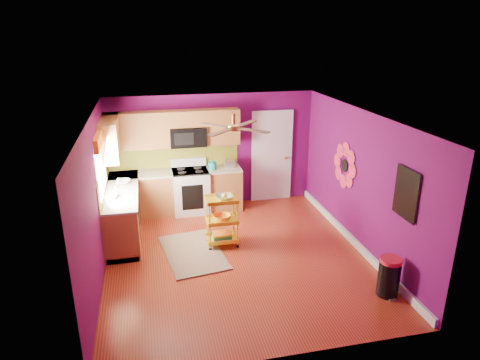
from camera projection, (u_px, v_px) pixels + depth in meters
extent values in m
plane|color=maroon|center=(237.00, 257.00, 7.55)|extent=(5.00, 5.00, 0.00)
cube|color=#5F0A54|center=(213.00, 151.00, 9.43)|extent=(4.50, 0.04, 2.50)
cube|color=#5F0A54|center=(283.00, 269.00, 4.84)|extent=(4.50, 0.04, 2.50)
cube|color=#5F0A54|center=(96.00, 202.00, 6.67)|extent=(0.04, 5.00, 2.50)
cube|color=#5F0A54|center=(360.00, 181.00, 7.59)|extent=(0.04, 5.00, 2.50)
cube|color=silver|center=(236.00, 117.00, 6.71)|extent=(4.50, 5.00, 0.04)
cube|color=white|center=(353.00, 240.00, 7.99)|extent=(0.05, 4.90, 0.14)
cube|color=brown|center=(123.00, 213.00, 8.24)|extent=(0.60, 2.30, 0.90)
cube|color=brown|center=(177.00, 192.00, 9.25)|extent=(2.80, 0.60, 0.90)
cube|color=beige|center=(121.00, 190.00, 8.08)|extent=(0.63, 2.30, 0.04)
cube|color=beige|center=(176.00, 172.00, 9.09)|extent=(2.80, 0.63, 0.04)
cube|color=black|center=(125.00, 231.00, 8.38)|extent=(0.54, 2.30, 0.10)
cube|color=black|center=(178.00, 209.00, 9.38)|extent=(2.80, 0.54, 0.10)
cube|color=white|center=(191.00, 191.00, 9.28)|extent=(0.76, 0.66, 0.92)
cube|color=black|center=(190.00, 171.00, 9.12)|extent=(0.76, 0.62, 0.03)
cube|color=white|center=(188.00, 162.00, 9.34)|extent=(0.76, 0.06, 0.18)
cube|color=black|center=(193.00, 197.00, 8.98)|extent=(0.45, 0.02, 0.55)
cube|color=brown|center=(137.00, 131.00, 8.76)|extent=(1.32, 0.33, 0.75)
cube|color=brown|center=(222.00, 126.00, 9.12)|extent=(0.72, 0.33, 0.75)
cube|color=brown|center=(187.00, 118.00, 8.90)|extent=(0.76, 0.33, 0.34)
cube|color=brown|center=(110.00, 138.00, 8.21)|extent=(0.33, 1.30, 0.75)
cube|color=black|center=(188.00, 137.00, 9.00)|extent=(0.76, 0.38, 0.40)
cube|color=#686817|center=(174.00, 156.00, 9.26)|extent=(2.80, 0.01, 0.51)
cube|color=#686817|center=(103.00, 177.00, 7.93)|extent=(0.01, 2.30, 0.51)
cube|color=white|center=(101.00, 164.00, 7.54)|extent=(0.03, 1.20, 1.00)
cube|color=orange|center=(99.00, 138.00, 7.39)|extent=(0.08, 1.35, 0.22)
cube|color=white|center=(272.00, 157.00, 9.76)|extent=(0.85, 0.04, 2.05)
cube|color=white|center=(272.00, 157.00, 9.74)|extent=(0.95, 0.02, 2.15)
sphere|color=#BF8C3F|center=(286.00, 158.00, 9.78)|extent=(0.07, 0.07, 0.07)
cylinder|color=black|center=(345.00, 166.00, 8.11)|extent=(0.01, 0.24, 0.24)
cube|color=#169282|center=(407.00, 194.00, 6.20)|extent=(0.03, 0.52, 0.72)
cube|color=black|center=(406.00, 194.00, 6.20)|extent=(0.01, 0.56, 0.76)
cylinder|color=#BF8C3F|center=(234.00, 119.00, 6.92)|extent=(0.06, 0.06, 0.16)
cylinder|color=#BF8C3F|center=(234.00, 128.00, 6.97)|extent=(0.20, 0.20, 0.08)
cube|color=#4C2D19|center=(246.00, 123.00, 7.27)|extent=(0.47, 0.47, 0.01)
cube|color=#4C2D19|center=(215.00, 125.00, 7.16)|extent=(0.47, 0.47, 0.01)
cube|color=#4C2D19|center=(220.00, 132.00, 6.66)|extent=(0.47, 0.47, 0.01)
cube|color=#4C2D19|center=(254.00, 131.00, 6.77)|extent=(0.47, 0.47, 0.01)
cube|color=#311B10|center=(193.00, 252.00, 7.68)|extent=(1.19, 1.71, 0.02)
cylinder|color=yellow|center=(210.00, 227.00, 7.60)|extent=(0.02, 0.02, 0.88)
cylinder|color=yellow|center=(237.00, 224.00, 7.70)|extent=(0.02, 0.02, 0.88)
cylinder|color=yellow|center=(207.00, 219.00, 7.92)|extent=(0.02, 0.02, 0.88)
cylinder|color=yellow|center=(234.00, 216.00, 8.02)|extent=(0.02, 0.02, 0.88)
sphere|color=black|center=(210.00, 249.00, 7.75)|extent=(0.06, 0.06, 0.06)
sphere|color=black|center=(238.00, 246.00, 7.85)|extent=(0.06, 0.06, 0.06)
sphere|color=black|center=(208.00, 240.00, 8.07)|extent=(0.06, 0.06, 0.06)
sphere|color=black|center=(234.00, 238.00, 8.17)|extent=(0.06, 0.06, 0.06)
cube|color=yellow|center=(222.00, 200.00, 7.67)|extent=(0.57, 0.41, 0.03)
cube|color=yellow|center=(222.00, 221.00, 7.80)|extent=(0.57, 0.41, 0.03)
cube|color=yellow|center=(222.00, 239.00, 7.93)|extent=(0.57, 0.41, 0.03)
imported|color=beige|center=(224.00, 197.00, 7.66)|extent=(0.31, 0.31, 0.08)
sphere|color=yellow|center=(224.00, 196.00, 7.65)|extent=(0.10, 0.10, 0.10)
imported|color=orange|center=(222.00, 217.00, 7.78)|extent=(0.32, 0.32, 0.10)
cube|color=navy|center=(222.00, 237.00, 7.92)|extent=(0.33, 0.25, 0.04)
cube|color=#267233|center=(222.00, 235.00, 7.91)|extent=(0.33, 0.25, 0.04)
cube|color=orange|center=(222.00, 233.00, 7.89)|extent=(0.33, 0.25, 0.03)
cylinder|color=black|center=(389.00, 278.00, 6.40)|extent=(0.32, 0.32, 0.55)
cylinder|color=red|center=(391.00, 260.00, 6.30)|extent=(0.32, 0.32, 0.06)
cube|color=beige|center=(392.00, 300.00, 6.34)|extent=(0.11, 0.06, 0.03)
cylinder|color=#139585|center=(212.00, 166.00, 9.16)|extent=(0.18, 0.18, 0.16)
sphere|color=#139585|center=(212.00, 161.00, 9.13)|extent=(0.06, 0.06, 0.06)
cube|color=beige|center=(230.00, 163.00, 9.29)|extent=(0.22, 0.15, 0.18)
imported|color=#EA3F72|center=(116.00, 191.00, 7.70)|extent=(0.09, 0.09, 0.20)
imported|color=white|center=(119.00, 181.00, 8.27)|extent=(0.12, 0.12, 0.15)
imported|color=white|center=(123.00, 182.00, 8.36)|extent=(0.27, 0.27, 0.07)
imported|color=white|center=(114.00, 196.00, 7.62)|extent=(0.11, 0.11, 0.09)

